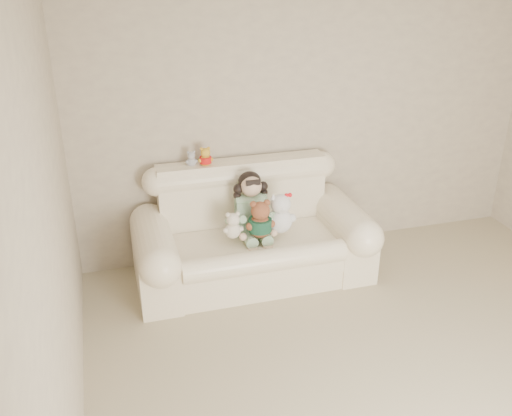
{
  "coord_description": "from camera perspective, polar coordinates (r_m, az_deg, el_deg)",
  "views": [
    {
      "loc": [
        -1.93,
        -2.27,
        2.73
      ],
      "look_at": [
        -0.72,
        1.9,
        0.75
      ],
      "focal_mm": 38.97,
      "sensor_mm": 36.0,
      "label": 1
    }
  ],
  "objects": [
    {
      "name": "brown_teddy",
      "position": [
        4.74,
        0.42,
        -0.77
      ],
      "size": [
        0.31,
        0.27,
        0.4
      ],
      "primitive_type": null,
      "rotation": [
        0.0,
        0.0,
        -0.34
      ],
      "color": "brown",
      "rests_on": "sofa"
    },
    {
      "name": "white_cat",
      "position": [
        4.82,
        2.51,
        -0.11
      ],
      "size": [
        0.35,
        0.31,
        0.44
      ],
      "primitive_type": null,
      "rotation": [
        0.0,
        0.0,
        -0.43
      ],
      "color": "white",
      "rests_on": "sofa"
    },
    {
      "name": "cream_teddy",
      "position": [
        4.75,
        -2.39,
        -1.52
      ],
      "size": [
        0.2,
        0.16,
        0.29
      ],
      "primitive_type": null,
      "rotation": [
        0.0,
        0.0,
        0.09
      ],
      "color": "white",
      "rests_on": "sofa"
    },
    {
      "name": "floor",
      "position": [
        4.04,
        18.74,
        -19.6
      ],
      "size": [
        5.0,
        5.0,
        0.0
      ],
      "primitive_type": "plane",
      "color": "gray",
      "rests_on": "ground"
    },
    {
      "name": "grey_mini_plush",
      "position": [
        4.96,
        -6.66,
        5.18
      ],
      "size": [
        0.11,
        0.09,
        0.17
      ],
      "primitive_type": null,
      "rotation": [
        0.0,
        0.0,
        -0.02
      ],
      "color": "silver",
      "rests_on": "sofa"
    },
    {
      "name": "wall_left",
      "position": [
        2.7,
        -20.62,
        -9.2
      ],
      "size": [
        0.0,
        5.0,
        5.0
      ],
      "primitive_type": "plane",
      "rotation": [
        1.57,
        0.0,
        1.57
      ],
      "color": "#A49382",
      "rests_on": "ground"
    },
    {
      "name": "seated_child",
      "position": [
        4.94,
        -0.52,
        0.48
      ],
      "size": [
        0.39,
        0.47,
        0.59
      ],
      "primitive_type": null,
      "rotation": [
        0.0,
        0.0,
        -0.09
      ],
      "color": "#347A39",
      "rests_on": "sofa"
    },
    {
      "name": "yellow_mini_bear",
      "position": [
        4.96,
        -5.23,
        5.44
      ],
      "size": [
        0.15,
        0.12,
        0.21
      ],
      "primitive_type": null,
      "rotation": [
        0.0,
        0.0,
        0.14
      ],
      "color": "yellow",
      "rests_on": "sofa"
    },
    {
      "name": "sofa",
      "position": [
        4.95,
        -0.32,
        -2.01
      ],
      "size": [
        2.1,
        0.95,
        1.03
      ],
      "primitive_type": null,
      "color": "#FFF3CD",
      "rests_on": "floor"
    },
    {
      "name": "wall_back",
      "position": [
        5.34,
        5.75,
        8.89
      ],
      "size": [
        4.5,
        0.0,
        4.5
      ],
      "primitive_type": "plane",
      "rotation": [
        1.57,
        0.0,
        0.0
      ],
      "color": "#A49382",
      "rests_on": "ground"
    }
  ]
}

